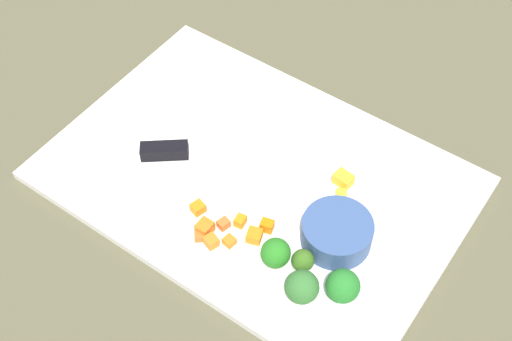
% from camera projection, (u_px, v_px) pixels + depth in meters
% --- Properties ---
extents(ground_plane, '(4.00, 4.00, 0.00)m').
position_uv_depth(ground_plane, '(256.00, 181.00, 0.94)').
color(ground_plane, brown).
extents(cutting_board, '(0.53, 0.36, 0.01)m').
position_uv_depth(cutting_board, '(256.00, 178.00, 0.93)').
color(cutting_board, white).
rests_on(cutting_board, ground_plane).
extents(prep_bowl, '(0.09, 0.09, 0.03)m').
position_uv_depth(prep_bowl, '(337.00, 233.00, 0.85)').
color(prep_bowl, '#365188').
rests_on(prep_bowl, cutting_board).
extents(chef_knife, '(0.28, 0.23, 0.02)m').
position_uv_depth(chef_knife, '(225.00, 150.00, 0.95)').
color(chef_knife, silver).
rests_on(chef_knife, cutting_board).
extents(carrot_dice_0, '(0.02, 0.02, 0.02)m').
position_uv_depth(carrot_dice_0, '(208.00, 230.00, 0.87)').
color(carrot_dice_0, orange).
rests_on(carrot_dice_0, cutting_board).
extents(carrot_dice_1, '(0.02, 0.02, 0.01)m').
position_uv_depth(carrot_dice_1, '(224.00, 224.00, 0.88)').
color(carrot_dice_1, orange).
rests_on(carrot_dice_1, cutting_board).
extents(carrot_dice_2, '(0.02, 0.02, 0.01)m').
position_uv_depth(carrot_dice_2, '(229.00, 241.00, 0.86)').
color(carrot_dice_2, orange).
rests_on(carrot_dice_2, cutting_board).
extents(carrot_dice_3, '(0.02, 0.02, 0.01)m').
position_uv_depth(carrot_dice_3, '(198.00, 208.00, 0.89)').
color(carrot_dice_3, orange).
rests_on(carrot_dice_3, cutting_board).
extents(carrot_dice_4, '(0.02, 0.02, 0.01)m').
position_uv_depth(carrot_dice_4, '(211.00, 241.00, 0.86)').
color(carrot_dice_4, orange).
rests_on(carrot_dice_4, cutting_board).
extents(carrot_dice_5, '(0.01, 0.02, 0.01)m').
position_uv_depth(carrot_dice_5, '(240.00, 221.00, 0.88)').
color(carrot_dice_5, orange).
rests_on(carrot_dice_5, cutting_board).
extents(carrot_dice_6, '(0.02, 0.02, 0.02)m').
position_uv_depth(carrot_dice_6, '(267.00, 226.00, 0.87)').
color(carrot_dice_6, orange).
rests_on(carrot_dice_6, cutting_board).
extents(carrot_dice_7, '(0.02, 0.02, 0.01)m').
position_uv_depth(carrot_dice_7, '(201.00, 237.00, 0.86)').
color(carrot_dice_7, orange).
rests_on(carrot_dice_7, cutting_board).
extents(carrot_dice_8, '(0.02, 0.02, 0.01)m').
position_uv_depth(carrot_dice_8, '(254.00, 236.00, 0.86)').
color(carrot_dice_8, orange).
rests_on(carrot_dice_8, cutting_board).
extents(pepper_dice_0, '(0.03, 0.02, 0.02)m').
position_uv_depth(pepper_dice_0, '(343.00, 179.00, 0.92)').
color(pepper_dice_0, yellow).
rests_on(pepper_dice_0, cutting_board).
extents(pepper_dice_1, '(0.02, 0.02, 0.01)m').
position_uv_depth(pepper_dice_1, '(341.00, 195.00, 0.90)').
color(pepper_dice_1, yellow).
rests_on(pepper_dice_1, cutting_board).
extents(broccoli_floret_0, '(0.03, 0.03, 0.03)m').
position_uv_depth(broccoli_floret_0, '(303.00, 260.00, 0.83)').
color(broccoli_floret_0, '#8CB95D').
rests_on(broccoli_floret_0, cutting_board).
extents(broccoli_floret_1, '(0.04, 0.04, 0.04)m').
position_uv_depth(broccoli_floret_1, '(276.00, 253.00, 0.83)').
color(broccoli_floret_1, '#8AC15B').
rests_on(broccoli_floret_1, cutting_board).
extents(broccoli_floret_2, '(0.04, 0.04, 0.04)m').
position_uv_depth(broccoli_floret_2, '(302.00, 287.00, 0.80)').
color(broccoli_floret_2, '#97AC65').
rests_on(broccoli_floret_2, cutting_board).
extents(broccoli_floret_3, '(0.04, 0.04, 0.04)m').
position_uv_depth(broccoli_floret_3, '(343.00, 286.00, 0.80)').
color(broccoli_floret_3, '#80B761').
rests_on(broccoli_floret_3, cutting_board).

